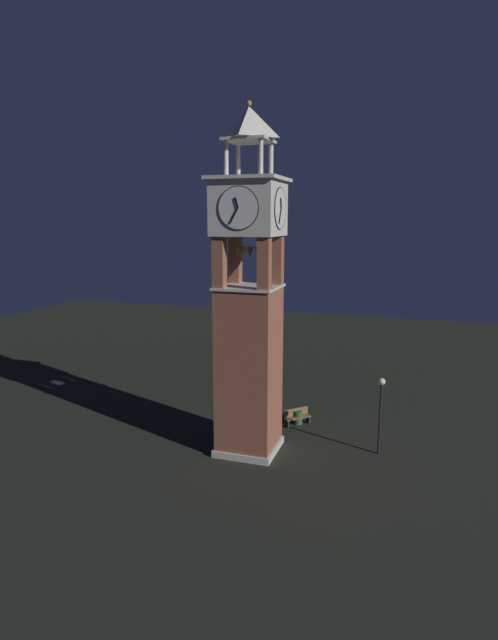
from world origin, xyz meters
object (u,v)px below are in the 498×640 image
at_px(clock_tower, 249,314).
at_px(park_bench, 297,417).
at_px(lamp_post, 381,402).
at_px(trash_bin, 298,417).

relative_size(clock_tower, park_bench, 11.78).
xyz_separation_m(clock_tower, lamp_post, (-6.39, -1.63, -4.37)).
relative_size(park_bench, trash_bin, 1.81).
bearing_deg(park_bench, lamp_post, 153.29).
xyz_separation_m(park_bench, lamp_post, (-4.81, 2.42, 2.28)).
xyz_separation_m(clock_tower, trash_bin, (-1.60, -4.16, -6.73)).
height_order(clock_tower, trash_bin, clock_tower).
distance_m(park_bench, trash_bin, 0.15).
relative_size(clock_tower, lamp_post, 4.25).
distance_m(park_bench, lamp_post, 5.84).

